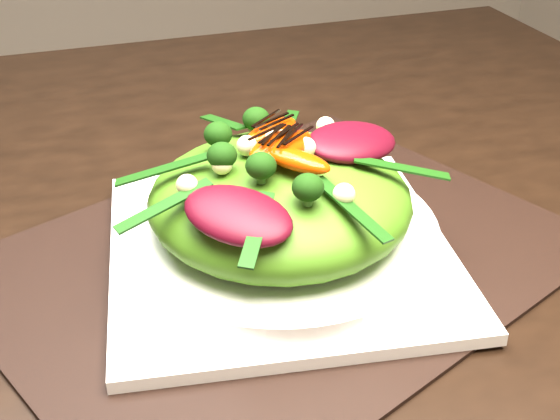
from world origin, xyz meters
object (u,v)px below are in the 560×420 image
object	(u,v)px
placemat	(280,257)
plate_base	(280,250)
orange_segment	(275,138)
salad_bowl	(280,235)
dining_table	(25,222)
lettuce_mound	(280,200)

from	to	relation	value
placemat	plate_base	xyz separation A→B (m)	(0.00, 0.00, 0.01)
placemat	orange_segment	bearing A→B (deg)	81.49
placemat	plate_base	distance (m)	0.01
salad_bowl	dining_table	bearing A→B (deg)	141.56
orange_segment	dining_table	bearing A→B (deg)	146.62
salad_bowl	placemat	bearing A→B (deg)	0.00
plate_base	lettuce_mound	bearing A→B (deg)	180.00
placemat	plate_base	bearing A→B (deg)	0.00
plate_base	orange_segment	bearing A→B (deg)	81.49
placemat	plate_base	size ratio (longest dim) A/B	1.68
dining_table	placemat	world-z (taller)	dining_table
dining_table	orange_segment	distance (m)	0.28
plate_base	lettuce_mound	distance (m)	0.05
placemat	orange_segment	world-z (taller)	orange_segment
dining_table	salad_bowl	xyz separation A→B (m)	(0.21, -0.17, 0.04)
orange_segment	plate_base	bearing A→B (deg)	-98.51
placemat	salad_bowl	world-z (taller)	salad_bowl
lettuce_mound	orange_segment	xyz separation A→B (m)	(0.00, 0.03, 0.04)
dining_table	placemat	size ratio (longest dim) A/B	3.32
plate_base	orange_segment	xyz separation A→B (m)	(0.00, 0.03, 0.09)
dining_table	lettuce_mound	world-z (taller)	dining_table
placemat	salad_bowl	distance (m)	0.02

